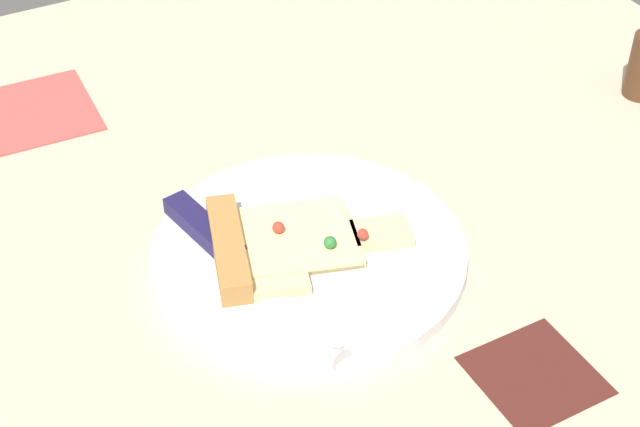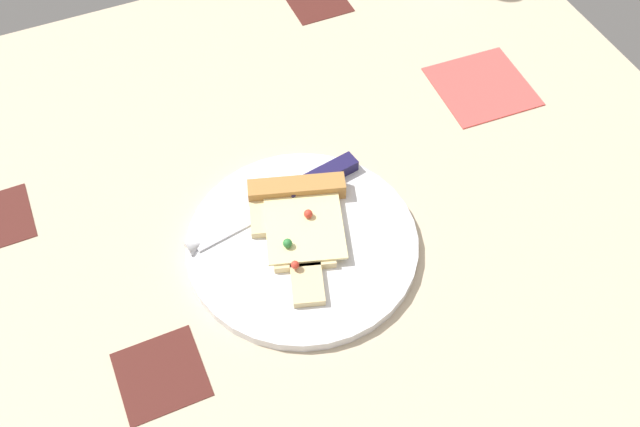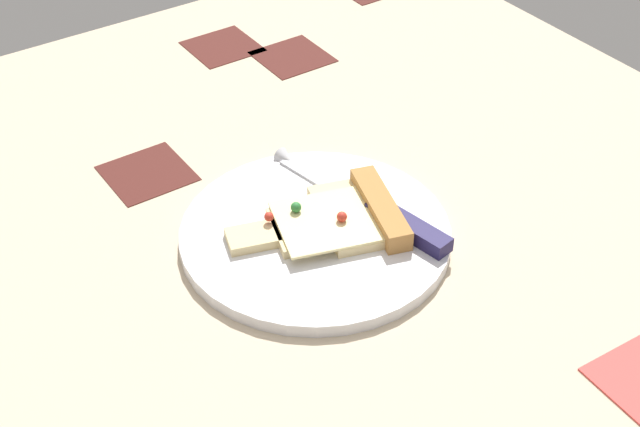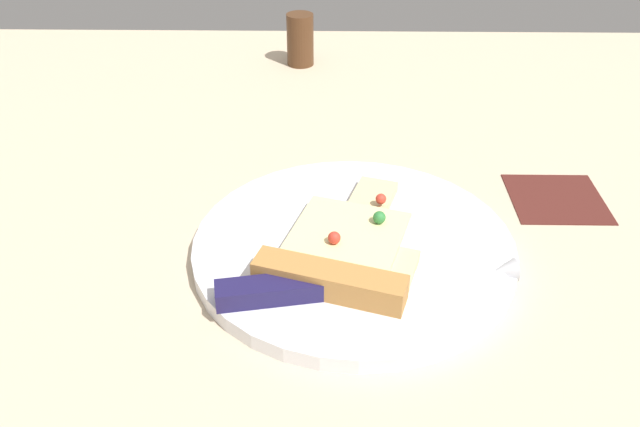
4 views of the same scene
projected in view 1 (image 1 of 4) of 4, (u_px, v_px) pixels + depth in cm
name	position (u px, v px, depth cm)	size (l,w,h in cm)	color
ground_plane	(325.00, 260.00, 88.10)	(113.34, 113.34, 3.00)	#C6B293
plate	(309.00, 253.00, 85.49)	(27.75, 27.75, 1.41)	silver
pizza_slice	(279.00, 244.00, 84.14)	(13.79, 18.94, 2.41)	beige
knife	(234.00, 258.00, 83.09)	(23.98, 6.41, 2.45)	silver
napkin	(30.00, 112.00, 103.46)	(13.00, 13.00, 0.40)	#E54C47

